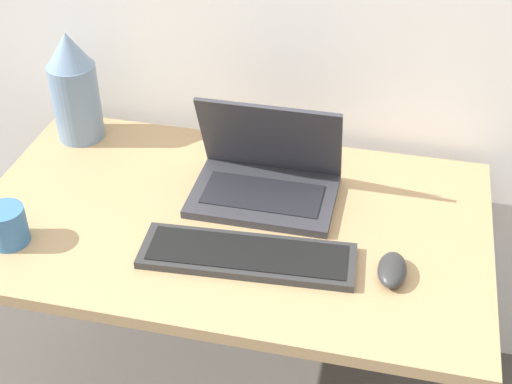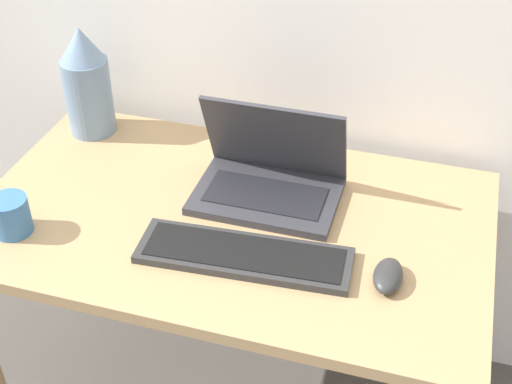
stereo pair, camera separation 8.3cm
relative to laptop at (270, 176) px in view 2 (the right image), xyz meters
The scene contains 6 objects.
desk 0.19m from the laptop, 120.10° to the right, with size 1.20×0.72×0.72m.
laptop is the anchor object (origin of this frame).
keyboard 0.25m from the laptop, 86.98° to the right, with size 0.47×0.17×0.02m.
mouse 0.40m from the laptop, 35.78° to the right, with size 0.06×0.11×0.04m.
vase 0.57m from the laptop, 165.13° to the left, with size 0.13×0.13×0.30m.
mug 0.60m from the laptop, 149.37° to the right, with size 0.09×0.09×0.09m.
Camera 2 is at (0.43, -0.88, 1.75)m, focal length 50.00 mm.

